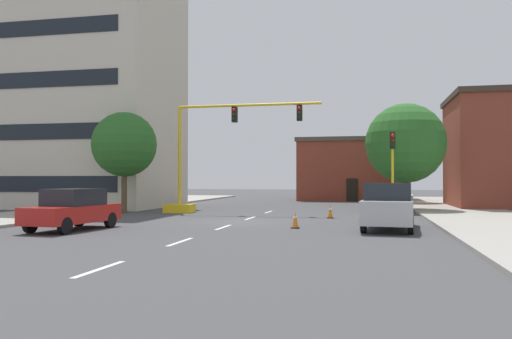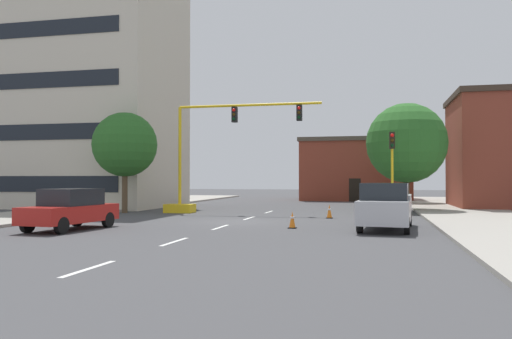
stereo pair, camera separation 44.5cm
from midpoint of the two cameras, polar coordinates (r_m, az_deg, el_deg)
ground_plane at (r=26.29m, az=-2.32°, el=-5.75°), size 160.00×160.00×0.00m
sidewalk_left at (r=38.37m, az=-17.39°, el=-4.11°), size 6.00×56.00×0.14m
sidewalk_right at (r=33.97m, az=21.93°, el=-4.49°), size 6.00×56.00×0.14m
lane_stripe_seg_0 at (r=13.28m, az=-17.66°, el=-10.33°), size 0.16×2.40×0.01m
lane_stripe_seg_1 at (r=18.22m, az=-8.99°, el=-7.82°), size 0.16×2.40×0.01m
lane_stripe_seg_2 at (r=23.41m, az=-4.14°, el=-6.32°), size 0.16×2.40×0.01m
lane_stripe_seg_3 at (r=28.72m, az=-1.08°, el=-5.34°), size 0.16×2.40×0.01m
lane_stripe_seg_4 at (r=34.08m, az=1.01°, el=-4.66°), size 0.16×2.40×0.01m
building_tall_left at (r=44.30m, az=-19.36°, el=10.53°), size 15.42×10.55×21.98m
building_brick_center at (r=54.15m, az=10.34°, el=0.01°), size 11.02×7.83×6.23m
traffic_signal_gantry at (r=33.17m, az=-6.60°, el=-0.79°), size 9.96×1.20×6.83m
traffic_light_pole_right at (r=30.33m, az=14.30°, el=1.58°), size 0.32×0.47×4.80m
tree_left_near at (r=34.16m, az=-14.56°, el=2.65°), size 4.10×4.10×6.40m
tree_right_far at (r=46.94m, az=15.51°, el=2.15°), size 4.65×4.65×7.07m
tree_right_mid at (r=36.20m, az=15.70°, el=2.78°), size 5.31×5.31×7.21m
pickup_truck_silver at (r=22.94m, az=13.78°, el=-3.97°), size 2.46×5.55×1.99m
sedan_red_near_left at (r=23.37m, az=-19.90°, el=-4.09°), size 2.31×4.67×1.74m
traffic_cone_roadside_a at (r=22.92m, az=3.77°, el=-5.52°), size 0.36×0.36×0.74m
traffic_cone_roadside_b at (r=28.93m, az=7.69°, el=-4.55°), size 0.36×0.36×0.77m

